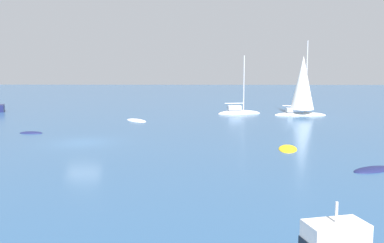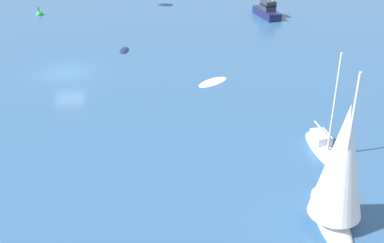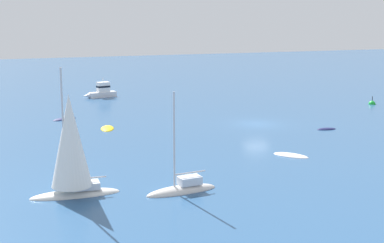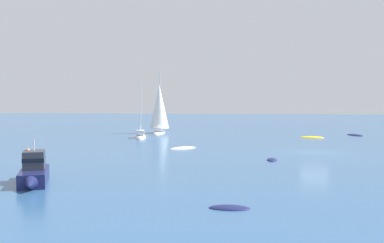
{
  "view_description": "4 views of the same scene",
  "coord_description": "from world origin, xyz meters",
  "px_view_note": "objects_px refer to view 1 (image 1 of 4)",
  "views": [
    {
      "loc": [
        -33.29,
        -8.71,
        6.14
      ],
      "look_at": [
        5.25,
        -8.1,
        0.91
      ],
      "focal_mm": 42.53,
      "sensor_mm": 36.0,
      "label": 1
    },
    {
      "loc": [
        9.93,
        -39.61,
        15.99
      ],
      "look_at": [
        10.5,
        -10.56,
        0.73
      ],
      "focal_mm": 46.48,
      "sensor_mm": 36.0,
      "label": 2
    },
    {
      "loc": [
        53.73,
        -23.37,
        12.13
      ],
      "look_at": [
        8.8,
        -9.58,
        2.55
      ],
      "focal_mm": 54.81,
      "sensor_mm": 36.0,
      "label": 3
    },
    {
      "loc": [
        7.82,
        45.51,
        5.54
      ],
      "look_at": [
        11.13,
        2.43,
        2.95
      ],
      "focal_mm": 45.91,
      "sensor_mm": 36.0,
      "label": 4
    }
  ],
  "objects_px": {
    "rib_1": "(136,121)",
    "sailboat": "(239,113)",
    "skiff": "(373,170)",
    "rib": "(288,149)",
    "dinghy": "(31,133)",
    "yacht": "(302,88)"
  },
  "relations": [
    {
      "from": "rib_1",
      "to": "sailboat",
      "type": "bearing_deg",
      "value": -100.86
    },
    {
      "from": "sailboat",
      "to": "skiff",
      "type": "height_order",
      "value": "sailboat"
    },
    {
      "from": "rib",
      "to": "dinghy",
      "type": "distance_m",
      "value": 21.39
    },
    {
      "from": "rib",
      "to": "rib_1",
      "type": "xyz_separation_m",
      "value": [
        14.61,
        12.54,
        0.0
      ]
    },
    {
      "from": "sailboat",
      "to": "yacht",
      "type": "distance_m",
      "value": 7.61
    },
    {
      "from": "rib_1",
      "to": "sailboat",
      "type": "xyz_separation_m",
      "value": [
        6.23,
        -10.93,
        0.14
      ]
    },
    {
      "from": "rib_1",
      "to": "sailboat",
      "type": "relative_size",
      "value": 0.43
    },
    {
      "from": "rib_1",
      "to": "yacht",
      "type": "bearing_deg",
      "value": -115.15
    },
    {
      "from": "dinghy",
      "to": "yacht",
      "type": "bearing_deg",
      "value": 29.31
    },
    {
      "from": "dinghy",
      "to": "yacht",
      "type": "distance_m",
      "value": 28.89
    },
    {
      "from": "sailboat",
      "to": "skiff",
      "type": "relative_size",
      "value": 2.38
    },
    {
      "from": "rib_1",
      "to": "sailboat",
      "type": "distance_m",
      "value": 12.58
    },
    {
      "from": "rib",
      "to": "dinghy",
      "type": "height_order",
      "value": "rib"
    },
    {
      "from": "rib_1",
      "to": "dinghy",
      "type": "bearing_deg",
      "value": 95.24
    },
    {
      "from": "sailboat",
      "to": "rib",
      "type": "bearing_deg",
      "value": -94.56
    },
    {
      "from": "rib",
      "to": "skiff",
      "type": "bearing_deg",
      "value": -138.32
    },
    {
      "from": "skiff",
      "to": "yacht",
      "type": "distance_m",
      "value": 25.78
    },
    {
      "from": "yacht",
      "to": "skiff",
      "type": "bearing_deg",
      "value": -94.33
    },
    {
      "from": "skiff",
      "to": "yacht",
      "type": "xyz_separation_m",
      "value": [
        25.54,
        -1.67,
        3.08
      ]
    },
    {
      "from": "rib",
      "to": "skiff",
      "type": "xyz_separation_m",
      "value": [
        -6.02,
        -3.61,
        0.0
      ]
    },
    {
      "from": "dinghy",
      "to": "skiff",
      "type": "distance_m",
      "value": 27.08
    },
    {
      "from": "rib_1",
      "to": "dinghy",
      "type": "height_order",
      "value": "rib_1"
    }
  ]
}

